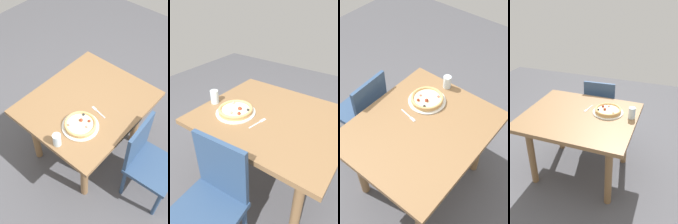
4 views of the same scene
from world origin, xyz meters
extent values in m
plane|color=#4C4C51|center=(0.00, 0.00, 0.00)|extent=(6.00, 6.00, 0.00)
cube|color=olive|center=(0.00, 0.00, 0.72)|extent=(1.13, 0.95, 0.04)
cylinder|color=olive|center=(-0.41, -0.32, 0.35)|extent=(0.07, 0.07, 0.70)
cylinder|color=olive|center=(0.41, -0.32, 0.35)|extent=(0.07, 0.07, 0.70)
cylinder|color=olive|center=(-0.41, 0.32, 0.35)|extent=(0.07, 0.07, 0.70)
cylinder|color=olive|center=(0.41, 0.32, 0.35)|extent=(0.07, 0.07, 0.70)
cylinder|color=navy|center=(0.18, -0.91, 0.21)|extent=(0.04, 0.04, 0.41)
cylinder|color=navy|center=(-0.16, -0.93, 0.21)|extent=(0.04, 0.04, 0.41)
cylinder|color=navy|center=(0.16, -0.57, 0.21)|extent=(0.04, 0.04, 0.41)
cylinder|color=navy|center=(-0.18, -0.60, 0.21)|extent=(0.04, 0.04, 0.41)
cube|color=navy|center=(0.00, -0.75, 0.43)|extent=(0.43, 0.43, 0.04)
cube|color=navy|center=(-0.01, -0.57, 0.66)|extent=(0.38, 0.06, 0.42)
cylinder|color=silver|center=(-0.25, -0.14, 0.74)|extent=(0.31, 0.31, 0.01)
cylinder|color=tan|center=(-0.25, -0.14, 0.76)|extent=(0.26, 0.26, 0.02)
cylinder|color=beige|center=(-0.25, -0.14, 0.77)|extent=(0.23, 0.23, 0.01)
torus|color=tan|center=(-0.25, -0.14, 0.78)|extent=(0.27, 0.27, 0.02)
sphere|color=#E58C7F|center=(-0.32, -0.08, 0.78)|extent=(0.02, 0.02, 0.02)
sphere|color=#262626|center=(-0.16, -0.10, 0.78)|extent=(0.02, 0.02, 0.02)
sphere|color=maroon|center=(-0.22, -0.12, 0.78)|extent=(0.03, 0.03, 0.03)
sphere|color=#E58C7F|center=(-0.24, -0.20, 0.78)|extent=(0.02, 0.02, 0.02)
sphere|color=maroon|center=(-0.19, -0.18, 0.78)|extent=(0.03, 0.03, 0.03)
cube|color=silver|center=(-0.04, -0.18, 0.74)|extent=(0.03, 0.11, 0.00)
cube|color=silver|center=(-0.02, -0.10, 0.74)|extent=(0.03, 0.05, 0.00)
cylinder|color=silver|center=(-0.50, -0.12, 0.79)|extent=(0.07, 0.07, 0.11)
camera|label=1|loc=(-1.27, -1.07, 2.53)|focal=43.61mm
camera|label=2|loc=(0.65, -1.14, 1.60)|focal=32.49mm
camera|label=3|loc=(1.08, 0.91, 2.40)|focal=45.99mm
camera|label=4|loc=(-0.83, 1.86, 1.89)|focal=37.25mm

